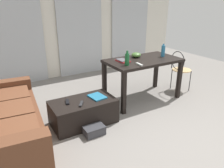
{
  "coord_description": "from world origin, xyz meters",
  "views": [
    {
      "loc": [
        -2.16,
        -1.7,
        1.85
      ],
      "look_at": [
        -0.32,
        1.41,
        0.44
      ],
      "focal_mm": 35.04,
      "sensor_mm": 36.0,
      "label": 1
    }
  ],
  "objects": [
    {
      "name": "ground_plane",
      "position": [
        0.0,
        1.39,
        0.0
      ],
      "size": [
        8.59,
        8.59,
        0.0
      ],
      "primitive_type": "plane",
      "color": "gray"
    },
    {
      "name": "wall_back",
      "position": [
        0.0,
        3.58,
        1.34
      ],
      "size": [
        5.91,
        0.1,
        2.69
      ],
      "primitive_type": "cube",
      "color": "silver",
      "rests_on": "ground"
    },
    {
      "name": "curtains",
      "position": [
        0.0,
        3.49,
        1.14
      ],
      "size": [
        4.21,
        0.03,
        2.27
      ],
      "color": "#B2B7BC",
      "rests_on": "ground"
    },
    {
      "name": "couch",
      "position": [
        -2.15,
        1.21,
        0.31
      ],
      "size": [
        1.08,
        2.08,
        0.8
      ],
      "color": "brown",
      "rests_on": "ground"
    },
    {
      "name": "coffee_table",
      "position": [
        -1.0,
        1.15,
        0.19
      ],
      "size": [
        0.99,
        0.55,
        0.39
      ],
      "color": "black",
      "rests_on": "ground"
    },
    {
      "name": "craft_table",
      "position": [
        0.37,
        1.42,
        0.69
      ],
      "size": [
        1.4,
        0.77,
        0.8
      ],
      "color": "black",
      "rests_on": "ground"
    },
    {
      "name": "wire_chair",
      "position": [
        1.29,
        1.35,
        0.54
      ],
      "size": [
        0.39,
        0.4,
        0.86
      ],
      "color": "tan",
      "rests_on": "ground"
    },
    {
      "name": "bottle_near",
      "position": [
        0.83,
        1.4,
        0.91
      ],
      "size": [
        0.07,
        0.07,
        0.25
      ],
      "color": "teal",
      "rests_on": "craft_table"
    },
    {
      "name": "bottle_far",
      "position": [
        -0.11,
        1.25,
        0.9
      ],
      "size": [
        0.08,
        0.08,
        0.25
      ],
      "color": "#195B2D",
      "rests_on": "craft_table"
    },
    {
      "name": "bowl",
      "position": [
        0.34,
        1.61,
        0.85
      ],
      "size": [
        0.19,
        0.19,
        0.09
      ],
      "primitive_type": "ellipsoid",
      "color": "#477033",
      "rests_on": "craft_table"
    },
    {
      "name": "book_stack",
      "position": [
        -0.05,
        1.49,
        0.81
      ],
      "size": [
        0.18,
        0.26,
        0.04
      ],
      "color": "red",
      "rests_on": "craft_table"
    },
    {
      "name": "tv_remote_on_table",
      "position": [
        0.07,
        1.15,
        0.81
      ],
      "size": [
        0.06,
        0.17,
        0.02
      ],
      "primitive_type": "cube",
      "rotation": [
        0.0,
        0.0,
        -0.09
      ],
      "color": "#B7B7B2",
      "rests_on": "craft_table"
    },
    {
      "name": "tv_remote_primary",
      "position": [
        -1.07,
        1.03,
        0.4
      ],
      "size": [
        0.13,
        0.17,
        0.02
      ],
      "primitive_type": "cube",
      "rotation": [
        0.0,
        0.0,
        -0.58
      ],
      "color": "#232326",
      "rests_on": "coffee_table"
    },
    {
      "name": "tv_remote_secondary",
      "position": [
        -1.22,
        1.2,
        0.4
      ],
      "size": [
        0.1,
        0.18,
        0.02
      ],
      "primitive_type": "cube",
      "rotation": [
        0.0,
        0.0,
        -0.3
      ],
      "color": "black",
      "rests_on": "coffee_table"
    },
    {
      "name": "magazine",
      "position": [
        -0.75,
        1.15,
        0.4
      ],
      "size": [
        0.25,
        0.3,
        0.02
      ],
      "primitive_type": "cube",
      "rotation": [
        0.0,
        0.0,
        0.12
      ],
      "color": "#1E668C",
      "rests_on": "coffee_table"
    },
    {
      "name": "shoebox",
      "position": [
        -1.0,
        0.76,
        0.07
      ],
      "size": [
        0.3,
        0.19,
        0.13
      ],
      "color": "#38383D",
      "rests_on": "ground"
    }
  ]
}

